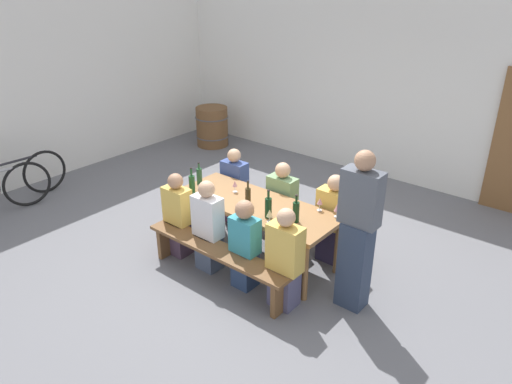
{
  "coord_description": "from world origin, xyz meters",
  "views": [
    {
      "loc": [
        3.31,
        -4.03,
        3.34
      ],
      "look_at": [
        0.0,
        0.0,
        0.9
      ],
      "focal_mm": 33.97,
      "sensor_mm": 36.0,
      "label": 1
    }
  ],
  "objects_px": {
    "wine_glass_2": "(270,214)",
    "seated_guest_near_0": "(178,217)",
    "wine_glass_4": "(320,202)",
    "parked_bicycle_1": "(10,181)",
    "wine_bottle_4": "(199,176)",
    "wine_bottle_2": "(192,184)",
    "standing_host": "(357,235)",
    "bench_near": "(217,255)",
    "wine_bottle_3": "(268,207)",
    "wine_barrel": "(212,126)",
    "tasting_table": "(256,209)",
    "seated_guest_near_2": "(245,246)",
    "wine_bottle_0": "(296,212)",
    "wine_glass_0": "(235,184)",
    "seated_guest_far_0": "(235,188)",
    "seated_guest_near_1": "(208,228)",
    "seated_guest_near_3": "(285,261)",
    "wine_bottle_1": "(248,196)",
    "seated_guest_far_2": "(333,221)",
    "bench_far": "(289,212)",
    "wine_glass_1": "(282,216)",
    "seated_guest_far_1": "(282,204)",
    "wine_glass_3": "(337,208)"
  },
  "relations": [
    {
      "from": "bench_far",
      "to": "wine_bottle_0",
      "type": "xyz_separation_m",
      "value": [
        0.64,
        -0.77,
        0.52
      ]
    },
    {
      "from": "wine_glass_1",
      "to": "seated_guest_near_1",
      "type": "height_order",
      "value": "seated_guest_near_1"
    },
    {
      "from": "wine_glass_0",
      "to": "wine_bottle_3",
      "type": "bearing_deg",
      "value": -19.75
    },
    {
      "from": "bench_near",
      "to": "seated_guest_far_0",
      "type": "distance_m",
      "value": 1.51
    },
    {
      "from": "wine_bottle_1",
      "to": "wine_bottle_3",
      "type": "relative_size",
      "value": 0.94
    },
    {
      "from": "bench_far",
      "to": "seated_guest_near_1",
      "type": "height_order",
      "value": "seated_guest_near_1"
    },
    {
      "from": "wine_bottle_3",
      "to": "seated_guest_far_2",
      "type": "xyz_separation_m",
      "value": [
        0.43,
        0.73,
        -0.34
      ]
    },
    {
      "from": "wine_bottle_4",
      "to": "wine_glass_0",
      "type": "distance_m",
      "value": 0.53
    },
    {
      "from": "wine_glass_1",
      "to": "bench_near",
      "type": "bearing_deg",
      "value": -140.72
    },
    {
      "from": "wine_bottle_1",
      "to": "seated_guest_near_3",
      "type": "relative_size",
      "value": 0.28
    },
    {
      "from": "parked_bicycle_1",
      "to": "wine_bottle_3",
      "type": "bearing_deg",
      "value": -73.67
    },
    {
      "from": "wine_glass_0",
      "to": "standing_host",
      "type": "height_order",
      "value": "standing_host"
    },
    {
      "from": "seated_guest_near_0",
      "to": "tasting_table",
      "type": "bearing_deg",
      "value": -55.74
    },
    {
      "from": "seated_guest_near_0",
      "to": "parked_bicycle_1",
      "type": "distance_m",
      "value": 3.14
    },
    {
      "from": "seated_guest_near_1",
      "to": "seated_guest_near_3",
      "type": "height_order",
      "value": "seated_guest_near_3"
    },
    {
      "from": "wine_glass_0",
      "to": "wine_barrel",
      "type": "bearing_deg",
      "value": 138.51
    },
    {
      "from": "bench_near",
      "to": "parked_bicycle_1",
      "type": "height_order",
      "value": "parked_bicycle_1"
    },
    {
      "from": "seated_guest_near_3",
      "to": "seated_guest_far_2",
      "type": "distance_m",
      "value": 1.1
    },
    {
      "from": "wine_bottle_2",
      "to": "wine_barrel",
      "type": "bearing_deg",
      "value": 130.76
    },
    {
      "from": "wine_bottle_0",
      "to": "seated_guest_near_3",
      "type": "relative_size",
      "value": 0.29
    },
    {
      "from": "wine_bottle_0",
      "to": "parked_bicycle_1",
      "type": "bearing_deg",
      "value": -166.09
    },
    {
      "from": "wine_bottle_1",
      "to": "wine_glass_1",
      "type": "relative_size",
      "value": 1.87
    },
    {
      "from": "wine_glass_4",
      "to": "parked_bicycle_1",
      "type": "distance_m",
      "value": 4.84
    },
    {
      "from": "standing_host",
      "to": "bench_far",
      "type": "bearing_deg",
      "value": -28.9
    },
    {
      "from": "wine_glass_2",
      "to": "standing_host",
      "type": "bearing_deg",
      "value": 10.96
    },
    {
      "from": "seated_guest_near_0",
      "to": "seated_guest_near_2",
      "type": "distance_m",
      "value": 1.09
    },
    {
      "from": "seated_guest_near_1",
      "to": "seated_guest_near_2",
      "type": "distance_m",
      "value": 0.57
    },
    {
      "from": "wine_glass_4",
      "to": "seated_guest_near_2",
      "type": "distance_m",
      "value": 1.02
    },
    {
      "from": "wine_glass_2",
      "to": "seated_guest_near_0",
      "type": "xyz_separation_m",
      "value": [
        -1.22,
        -0.28,
        -0.34
      ]
    },
    {
      "from": "tasting_table",
      "to": "seated_guest_near_2",
      "type": "distance_m",
      "value": 0.64
    },
    {
      "from": "bench_near",
      "to": "wine_bottle_1",
      "type": "height_order",
      "value": "wine_bottle_1"
    },
    {
      "from": "seated_guest_near_2",
      "to": "seated_guest_near_3",
      "type": "bearing_deg",
      "value": -90.0
    },
    {
      "from": "bench_near",
      "to": "wine_glass_4",
      "type": "xyz_separation_m",
      "value": [
        0.69,
        1.02,
        0.51
      ]
    },
    {
      "from": "seated_guest_far_0",
      "to": "seated_guest_far_1",
      "type": "distance_m",
      "value": 0.82
    },
    {
      "from": "seated_guest_far_1",
      "to": "wine_glass_4",
      "type": "bearing_deg",
      "value": 72.65
    },
    {
      "from": "bench_far",
      "to": "parked_bicycle_1",
      "type": "bearing_deg",
      "value": -154.0
    },
    {
      "from": "wine_bottle_3",
      "to": "wine_bottle_4",
      "type": "distance_m",
      "value": 1.26
    },
    {
      "from": "bench_far",
      "to": "wine_glass_1",
      "type": "distance_m",
      "value": 1.2
    },
    {
      "from": "wine_bottle_0",
      "to": "wine_barrel",
      "type": "xyz_separation_m",
      "value": [
        -4.0,
        2.77,
        -0.48
      ]
    },
    {
      "from": "seated_guest_far_0",
      "to": "wine_glass_2",
      "type": "bearing_deg",
      "value": 56.94
    },
    {
      "from": "wine_glass_2",
      "to": "seated_guest_far_2",
      "type": "distance_m",
      "value": 0.94
    },
    {
      "from": "seated_guest_far_1",
      "to": "parked_bicycle_1",
      "type": "distance_m",
      "value": 4.24
    },
    {
      "from": "wine_bottle_2",
      "to": "standing_host",
      "type": "height_order",
      "value": "standing_host"
    },
    {
      "from": "wine_bottle_4",
      "to": "parked_bicycle_1",
      "type": "height_order",
      "value": "wine_bottle_4"
    },
    {
      "from": "wine_bottle_4",
      "to": "wine_glass_4",
      "type": "bearing_deg",
      "value": 12.7
    },
    {
      "from": "wine_bottle_0",
      "to": "wine_glass_0",
      "type": "distance_m",
      "value": 1.06
    },
    {
      "from": "wine_glass_2",
      "to": "seated_guest_near_2",
      "type": "xyz_separation_m",
      "value": [
        -0.12,
        -0.28,
        -0.33
      ]
    },
    {
      "from": "bench_near",
      "to": "seated_guest_near_0",
      "type": "height_order",
      "value": "seated_guest_near_0"
    },
    {
      "from": "wine_glass_2",
      "to": "seated_guest_near_0",
      "type": "height_order",
      "value": "seated_guest_near_0"
    },
    {
      "from": "wine_glass_3",
      "to": "seated_guest_near_2",
      "type": "xyz_separation_m",
      "value": [
        -0.64,
        -0.86,
        -0.34
      ]
    }
  ]
}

